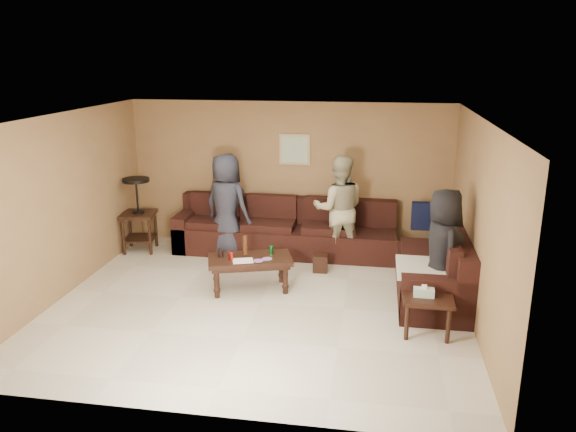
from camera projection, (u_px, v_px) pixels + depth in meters
The scene contains 10 objects.
room at pixel (258, 184), 7.16m from camera, with size 5.60×5.50×2.50m.
sectional_sofa at pixel (330, 247), 8.85m from camera, with size 4.65×2.90×0.97m.
coffee_table at pixel (250, 262), 7.95m from camera, with size 1.29×0.91×0.77m.
end_table_left at pixel (138, 213), 9.48m from camera, with size 0.64×0.64×1.27m.
side_table_right at pixel (427, 302), 6.67m from camera, with size 0.60×0.50×0.63m.
waste_bin at pixel (320, 263), 8.71m from camera, with size 0.22×0.22×0.27m, color black.
wall_art at pixel (295, 150), 9.48m from camera, with size 0.52×0.04×0.52m.
person_left at pixel (227, 205), 9.25m from camera, with size 0.84×0.55×1.71m, color #282A38.
person_middle at pixel (339, 209), 8.99m from camera, with size 0.84×0.66×1.74m, color tan.
person_right at pixel (442, 250), 7.24m from camera, with size 0.80×0.52×1.63m, color black.
Camera 1 is at (1.50, -6.84, 3.26)m, focal length 35.00 mm.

